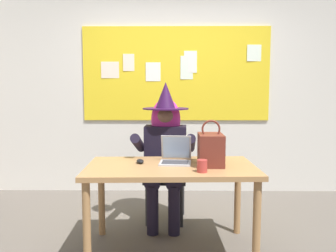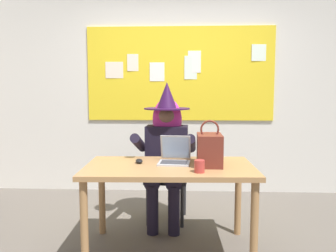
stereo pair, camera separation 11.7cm
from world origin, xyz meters
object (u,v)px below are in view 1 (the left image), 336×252
laptop (176,157)px  computer_mouse (140,161)px  desk_main (171,176)px  coffee_mug (202,166)px  chair_at_desk (166,170)px  person_costumed (165,145)px  handbag (211,149)px

laptop → computer_mouse: (-0.30, -0.03, -0.03)m
desk_main → coffee_mug: (0.24, -0.23, 0.14)m
laptop → chair_at_desk: bearing=102.3°
person_costumed → laptop: person_costumed is taller
desk_main → computer_mouse: bearing=162.6°
laptop → computer_mouse: laptop is taller
desk_main → coffee_mug: size_ratio=14.89×
handbag → coffee_mug: size_ratio=3.98×
chair_at_desk → handbag: handbag is taller
chair_at_desk → laptop: laptop is taller
handbag → chair_at_desk: bearing=117.6°
person_costumed → computer_mouse: 0.58m
laptop → coffee_mug: bearing=-55.8°
desk_main → chair_at_desk: 0.76m
chair_at_desk → coffee_mug: 1.05m
chair_at_desk → laptop: bearing=11.9°
laptop → coffee_mug: size_ratio=3.18×
computer_mouse → handbag: (0.59, -0.06, 0.12)m
laptop → handbag: (0.29, -0.09, 0.08)m
chair_at_desk → computer_mouse: chair_at_desk is taller
computer_mouse → handbag: handbag is taller
handbag → computer_mouse: bearing=173.9°
computer_mouse → coffee_mug: (0.50, -0.31, 0.03)m
person_costumed → laptop: bearing=13.2°
desk_main → computer_mouse: 0.29m
chair_at_desk → handbag: size_ratio=2.41×
desk_main → coffee_mug: bearing=-44.2°
handbag → person_costumed: bearing=122.7°
computer_mouse → desk_main: bearing=-31.9°
person_costumed → coffee_mug: 0.90m
computer_mouse → handbag: 0.61m
person_costumed → coffee_mug: person_costumed is taller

